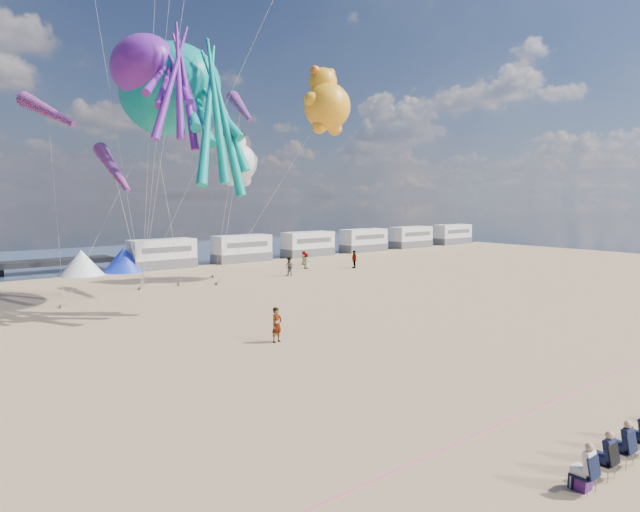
{
  "coord_description": "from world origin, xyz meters",
  "views": [
    {
      "loc": [
        -18.39,
        -15.02,
        7.38
      ],
      "look_at": [
        -1.08,
        6.0,
        4.51
      ],
      "focal_mm": 32.0,
      "sensor_mm": 36.0,
      "label": 1
    }
  ],
  "objects_px": {
    "motorhome_1": "(242,248)",
    "tent_blue": "(124,260)",
    "motorhome_4": "(411,237)",
    "sandbag_b": "(181,284)",
    "sandbag_c": "(219,283)",
    "standing_person": "(277,325)",
    "sandbag_a": "(64,306)",
    "cooler_purple": "(583,484)",
    "motorhome_3": "(364,240)",
    "motorhome_5": "(452,234)",
    "kite_teddy_orange": "(327,107)",
    "motorhome_2": "(308,244)",
    "tent_white": "(81,263)",
    "windsock_right": "(113,169)",
    "beachgoer_0": "(306,261)",
    "beachgoer_3": "(354,259)",
    "windsock_left": "(48,111)",
    "sandbag_e": "(142,288)",
    "motorhome_0": "(162,254)",
    "windsock_mid": "(241,108)",
    "kite_panda": "(237,163)",
    "beachgoer_6": "(304,258)",
    "beachgoer_7": "(289,267)",
    "kite_octopus_teal": "(169,90)",
    "spectator_row": "(622,442)",
    "sandbag_d": "(215,276)"
  },
  "relations": [
    {
      "from": "motorhome_1",
      "to": "tent_blue",
      "type": "bearing_deg",
      "value": 180.0
    },
    {
      "from": "motorhome_4",
      "to": "motorhome_1",
      "type": "bearing_deg",
      "value": 180.0
    },
    {
      "from": "sandbag_b",
      "to": "sandbag_c",
      "type": "height_order",
      "value": "same"
    },
    {
      "from": "standing_person",
      "to": "sandbag_a",
      "type": "bearing_deg",
      "value": 96.98
    },
    {
      "from": "cooler_purple",
      "to": "sandbag_a",
      "type": "relative_size",
      "value": 0.8
    },
    {
      "from": "motorhome_3",
      "to": "motorhome_5",
      "type": "distance_m",
      "value": 19.0
    },
    {
      "from": "motorhome_3",
      "to": "kite_teddy_orange",
      "type": "bearing_deg",
      "value": -141.32
    },
    {
      "from": "motorhome_1",
      "to": "motorhome_2",
      "type": "distance_m",
      "value": 9.5
    },
    {
      "from": "tent_white",
      "to": "windsock_right",
      "type": "relative_size",
      "value": 0.7
    },
    {
      "from": "beachgoer_0",
      "to": "beachgoer_3",
      "type": "xyz_separation_m",
      "value": [
        4.12,
        -2.7,
        0.12
      ]
    },
    {
      "from": "windsock_left",
      "to": "windsock_right",
      "type": "height_order",
      "value": "windsock_left"
    },
    {
      "from": "kite_teddy_orange",
      "to": "sandbag_e",
      "type": "bearing_deg",
      "value": 162.27
    },
    {
      "from": "beachgoer_0",
      "to": "sandbag_e",
      "type": "bearing_deg",
      "value": -7.35
    },
    {
      "from": "standing_person",
      "to": "cooler_purple",
      "type": "bearing_deg",
      "value": -110.67
    },
    {
      "from": "motorhome_0",
      "to": "kite_teddy_orange",
      "type": "distance_m",
      "value": 22.7
    },
    {
      "from": "cooler_purple",
      "to": "windsock_mid",
      "type": "xyz_separation_m",
      "value": [
        9.87,
        31.96,
        13.96
      ]
    },
    {
      "from": "kite_panda",
      "to": "sandbag_e",
      "type": "bearing_deg",
      "value": 168.85
    },
    {
      "from": "beachgoer_6",
      "to": "sandbag_b",
      "type": "distance_m",
      "value": 17.44
    },
    {
      "from": "beachgoer_7",
      "to": "sandbag_a",
      "type": "height_order",
      "value": "beachgoer_7"
    },
    {
      "from": "cooler_purple",
      "to": "windsock_right",
      "type": "height_order",
      "value": "windsock_right"
    },
    {
      "from": "motorhome_0",
      "to": "kite_octopus_teal",
      "type": "height_order",
      "value": "kite_octopus_teal"
    },
    {
      "from": "motorhome_0",
      "to": "beachgoer_7",
      "type": "distance_m",
      "value": 14.53
    },
    {
      "from": "motorhome_0",
      "to": "motorhome_2",
      "type": "xyz_separation_m",
      "value": [
        19.0,
        0.0,
        0.0
      ]
    },
    {
      "from": "tent_blue",
      "to": "kite_panda",
      "type": "bearing_deg",
      "value": -65.08
    },
    {
      "from": "kite_panda",
      "to": "kite_teddy_orange",
      "type": "distance_m",
      "value": 9.36
    },
    {
      "from": "cooler_purple",
      "to": "standing_person",
      "type": "height_order",
      "value": "standing_person"
    },
    {
      "from": "motorhome_5",
      "to": "tent_white",
      "type": "relative_size",
      "value": 1.65
    },
    {
      "from": "spectator_row",
      "to": "beachgoer_0",
      "type": "distance_m",
      "value": 43.77
    },
    {
      "from": "motorhome_5",
      "to": "beachgoer_6",
      "type": "bearing_deg",
      "value": -169.0
    },
    {
      "from": "motorhome_5",
      "to": "beachgoer_6",
      "type": "height_order",
      "value": "motorhome_5"
    },
    {
      "from": "sandbag_d",
      "to": "sandbag_c",
      "type": "bearing_deg",
      "value": -114.89
    },
    {
      "from": "beachgoer_6",
      "to": "windsock_left",
      "type": "xyz_separation_m",
      "value": [
        -26.95,
        -6.92,
        12.27
      ]
    },
    {
      "from": "beachgoer_0",
      "to": "motorhome_2",
      "type": "bearing_deg",
      "value": -142.0
    },
    {
      "from": "motorhome_0",
      "to": "kite_octopus_teal",
      "type": "bearing_deg",
      "value": -111.48
    },
    {
      "from": "motorhome_1",
      "to": "beachgoer_0",
      "type": "bearing_deg",
      "value": -79.82
    },
    {
      "from": "motorhome_3",
      "to": "sandbag_d",
      "type": "bearing_deg",
      "value": -161.63
    },
    {
      "from": "motorhome_2",
      "to": "kite_teddy_orange",
      "type": "height_order",
      "value": "kite_teddy_orange"
    },
    {
      "from": "kite_panda",
      "to": "windsock_mid",
      "type": "distance_m",
      "value": 6.43
    },
    {
      "from": "motorhome_1",
      "to": "kite_panda",
      "type": "distance_m",
      "value": 16.91
    },
    {
      "from": "sandbag_a",
      "to": "windsock_right",
      "type": "xyz_separation_m",
      "value": [
        1.83,
        -4.98,
        8.92
      ]
    },
    {
      "from": "motorhome_2",
      "to": "standing_person",
      "type": "xyz_separation_m",
      "value": [
        -27.09,
        -31.78,
        -0.6
      ]
    },
    {
      "from": "sandbag_c",
      "to": "windsock_mid",
      "type": "bearing_deg",
      "value": -86.28
    },
    {
      "from": "motorhome_4",
      "to": "spectator_row",
      "type": "relative_size",
      "value": 1.08
    },
    {
      "from": "sandbag_a",
      "to": "kite_octopus_teal",
      "type": "height_order",
      "value": "kite_octopus_teal"
    },
    {
      "from": "standing_person",
      "to": "sandbag_c",
      "type": "xyz_separation_m",
      "value": [
        7.17,
        18.59,
        -0.79
      ]
    },
    {
      "from": "motorhome_0",
      "to": "beachgoer_7",
      "type": "bearing_deg",
      "value": -62.87
    },
    {
      "from": "tent_blue",
      "to": "spectator_row",
      "type": "relative_size",
      "value": 0.66
    },
    {
      "from": "windsock_left",
      "to": "sandbag_c",
      "type": "bearing_deg",
      "value": -14.15
    },
    {
      "from": "standing_person",
      "to": "windsock_left",
      "type": "height_order",
      "value": "windsock_left"
    },
    {
      "from": "standing_person",
      "to": "kite_octopus_teal",
      "type": "xyz_separation_m",
      "value": [
        1.42,
        14.84,
        13.86
      ]
    }
  ]
}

